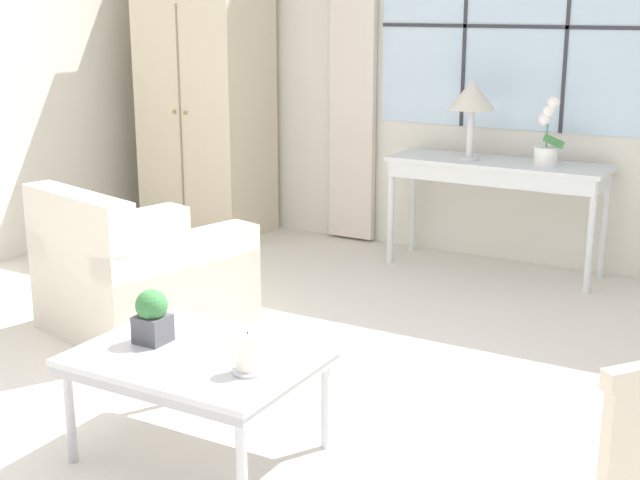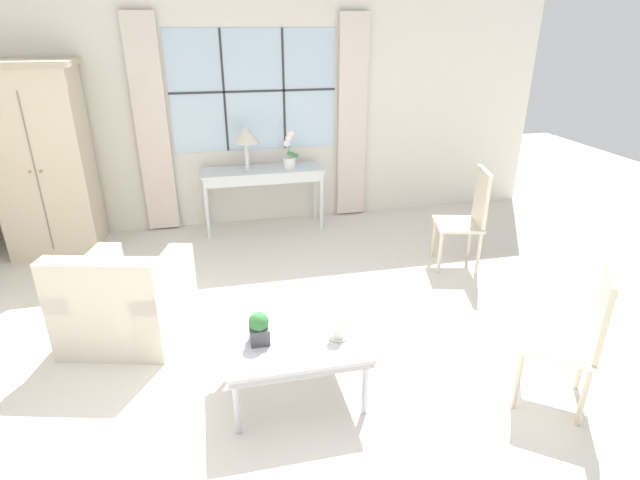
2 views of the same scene
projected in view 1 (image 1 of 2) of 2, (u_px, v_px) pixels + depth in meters
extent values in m
plane|color=silver|center=(272.00, 432.00, 3.73)|extent=(14.00, 14.00, 0.00)
cube|color=silver|center=(515.00, 55.00, 5.91)|extent=(7.20, 0.06, 2.80)
cube|color=silver|center=(515.00, 26.00, 5.83)|extent=(1.91, 0.01, 1.35)
cube|color=#2D2D33|center=(465.00, 26.00, 5.99)|extent=(0.02, 0.02, 1.35)
cube|color=#2D2D33|center=(568.00, 27.00, 5.66)|extent=(0.02, 0.02, 1.35)
cube|color=#2D2D33|center=(515.00, 26.00, 5.83)|extent=(1.91, 0.02, 0.02)
cube|color=beige|center=(353.00, 76.00, 6.45)|extent=(0.35, 0.06, 2.41)
cube|color=beige|center=(206.00, 108.00, 6.77)|extent=(0.87, 0.64, 1.92)
cube|color=gray|center=(180.00, 118.00, 6.51)|extent=(0.01, 0.01, 1.62)
sphere|color=#997F4C|center=(174.00, 112.00, 6.52)|extent=(0.03, 0.03, 0.03)
sphere|color=#997F4C|center=(185.00, 113.00, 6.47)|extent=(0.03, 0.03, 0.03)
cube|color=silver|center=(497.00, 163.00, 5.81)|extent=(1.42, 0.45, 0.03)
cube|color=silver|center=(497.00, 173.00, 5.83)|extent=(1.37, 0.43, 0.10)
cylinder|color=silver|center=(391.00, 212.00, 6.07)|extent=(0.04, 0.04, 0.71)
cylinder|color=silver|center=(590.00, 237.00, 5.43)|extent=(0.04, 0.04, 0.71)
cylinder|color=silver|center=(413.00, 202.00, 6.38)|extent=(0.04, 0.04, 0.71)
cylinder|color=silver|center=(604.00, 224.00, 5.74)|extent=(0.04, 0.04, 0.71)
cylinder|color=silver|center=(469.00, 158.00, 5.83)|extent=(0.13, 0.13, 0.02)
cylinder|color=silver|center=(470.00, 133.00, 5.79)|extent=(0.04, 0.04, 0.31)
cone|color=beige|center=(472.00, 94.00, 5.73)|extent=(0.31, 0.31, 0.19)
cylinder|color=white|center=(546.00, 157.00, 5.62)|extent=(0.15, 0.15, 0.12)
cylinder|color=#38753D|center=(548.00, 122.00, 5.56)|extent=(0.01, 0.01, 0.31)
cube|color=#38753D|center=(554.00, 141.00, 5.57)|extent=(0.14, 0.02, 0.09)
sphere|color=white|center=(544.00, 120.00, 5.58)|extent=(0.08, 0.08, 0.08)
sphere|color=white|center=(549.00, 111.00, 5.55)|extent=(0.08, 0.08, 0.08)
sphere|color=white|center=(554.00, 102.00, 5.52)|extent=(0.08, 0.08, 0.08)
cube|color=beige|center=(147.00, 288.00, 4.94)|extent=(1.04, 1.13, 0.42)
cube|color=beige|center=(79.00, 230.00, 4.56)|extent=(0.84, 0.36, 0.39)
cube|color=beige|center=(115.00, 265.00, 5.13)|extent=(0.44, 0.97, 0.56)
cube|color=beige|center=(181.00, 288.00, 4.71)|extent=(0.44, 0.97, 0.56)
cube|color=#BCBCC1|center=(198.00, 355.00, 3.44)|extent=(0.90, 0.69, 0.03)
cube|color=#A0A0A4|center=(198.00, 363.00, 3.45)|extent=(0.89, 0.67, 0.04)
cylinder|color=#BCBCC1|center=(70.00, 413.00, 3.44)|extent=(0.04, 0.04, 0.41)
cylinder|color=#BCBCC1|center=(241.00, 465.00, 3.06)|extent=(0.04, 0.04, 0.41)
cylinder|color=#BCBCC1|center=(167.00, 362.00, 3.94)|extent=(0.04, 0.04, 0.41)
cylinder|color=#BCBCC1|center=(325.00, 401.00, 3.55)|extent=(0.04, 0.04, 0.41)
cube|color=#4C4C51|center=(153.00, 329.00, 3.53)|extent=(0.12, 0.12, 0.11)
sphere|color=#38753D|center=(152.00, 305.00, 3.50)|extent=(0.13, 0.13, 0.13)
cylinder|color=silver|center=(248.00, 371.00, 3.25)|extent=(0.12, 0.12, 0.01)
cylinder|color=white|center=(248.00, 352.00, 3.23)|extent=(0.09, 0.09, 0.14)
cylinder|color=black|center=(247.00, 333.00, 3.21)|extent=(0.00, 0.00, 0.01)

